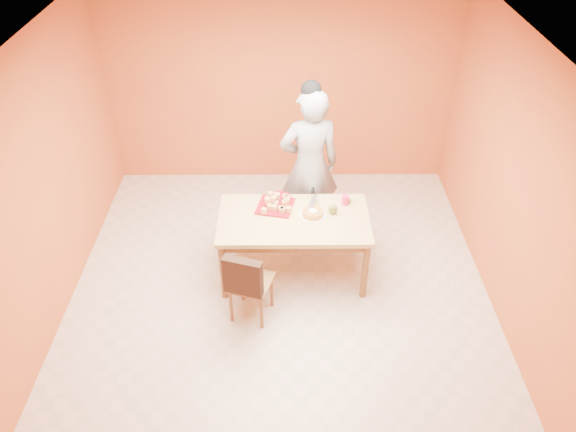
{
  "coord_description": "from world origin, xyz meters",
  "views": [
    {
      "loc": [
        0.05,
        -4.33,
        4.29
      ],
      "look_at": [
        0.08,
        0.3,
        0.88
      ],
      "focal_mm": 35.0,
      "sensor_mm": 36.0,
      "label": 1
    }
  ],
  "objects_px": {
    "dining_table": "(294,225)",
    "dining_chair": "(251,282)",
    "pastry_platter": "(275,206)",
    "magenta_glass": "(345,200)",
    "sponge_cake": "(313,213)",
    "checker_tin": "(346,201)",
    "egg_ornament": "(333,209)",
    "person": "(309,166)",
    "red_dinner_plate": "(279,199)"
  },
  "relations": [
    {
      "from": "red_dinner_plate",
      "to": "sponge_cake",
      "type": "xyz_separation_m",
      "value": [
        0.36,
        -0.31,
        0.03
      ]
    },
    {
      "from": "dining_table",
      "to": "person",
      "type": "bearing_deg",
      "value": 75.79
    },
    {
      "from": "person",
      "to": "checker_tin",
      "type": "relative_size",
      "value": 18.75
    },
    {
      "from": "person",
      "to": "pastry_platter",
      "type": "height_order",
      "value": "person"
    },
    {
      "from": "dining_table",
      "to": "magenta_glass",
      "type": "bearing_deg",
      "value": 24.02
    },
    {
      "from": "dining_chair",
      "to": "pastry_platter",
      "type": "height_order",
      "value": "dining_chair"
    },
    {
      "from": "sponge_cake",
      "to": "checker_tin",
      "type": "distance_m",
      "value": 0.45
    },
    {
      "from": "dining_table",
      "to": "sponge_cake",
      "type": "distance_m",
      "value": 0.24
    },
    {
      "from": "dining_table",
      "to": "pastry_platter",
      "type": "bearing_deg",
      "value": 134.48
    },
    {
      "from": "dining_chair",
      "to": "checker_tin",
      "type": "bearing_deg",
      "value": 60.23
    },
    {
      "from": "pastry_platter",
      "to": "egg_ornament",
      "type": "bearing_deg",
      "value": -11.79
    },
    {
      "from": "pastry_platter",
      "to": "dining_chair",
      "type": "bearing_deg",
      "value": -105.52
    },
    {
      "from": "pastry_platter",
      "to": "egg_ornament",
      "type": "xyz_separation_m",
      "value": [
        0.62,
        -0.13,
        0.05
      ]
    },
    {
      "from": "dining_table",
      "to": "magenta_glass",
      "type": "xyz_separation_m",
      "value": [
        0.56,
        0.25,
        0.15
      ]
    },
    {
      "from": "dining_chair",
      "to": "egg_ornament",
      "type": "relative_size",
      "value": 7.15
    },
    {
      "from": "dining_table",
      "to": "red_dinner_plate",
      "type": "height_order",
      "value": "red_dinner_plate"
    },
    {
      "from": "red_dinner_plate",
      "to": "magenta_glass",
      "type": "height_order",
      "value": "magenta_glass"
    },
    {
      "from": "person",
      "to": "dining_chair",
      "type": "bearing_deg",
      "value": 56.23
    },
    {
      "from": "pastry_platter",
      "to": "sponge_cake",
      "type": "bearing_deg",
      "value": -22.5
    },
    {
      "from": "red_dinner_plate",
      "to": "magenta_glass",
      "type": "bearing_deg",
      "value": -7.84
    },
    {
      "from": "dining_chair",
      "to": "red_dinner_plate",
      "type": "height_order",
      "value": "dining_chair"
    },
    {
      "from": "checker_tin",
      "to": "magenta_glass",
      "type": "bearing_deg",
      "value": -109.29
    },
    {
      "from": "pastry_platter",
      "to": "red_dinner_plate",
      "type": "xyz_separation_m",
      "value": [
        0.04,
        0.15,
        -0.0
      ]
    },
    {
      "from": "magenta_glass",
      "to": "dining_table",
      "type": "bearing_deg",
      "value": -155.98
    },
    {
      "from": "dining_table",
      "to": "checker_tin",
      "type": "bearing_deg",
      "value": 26.84
    },
    {
      "from": "egg_ornament",
      "to": "dining_table",
      "type": "bearing_deg",
      "value": -158.13
    },
    {
      "from": "pastry_platter",
      "to": "checker_tin",
      "type": "height_order",
      "value": "checker_tin"
    },
    {
      "from": "person",
      "to": "checker_tin",
      "type": "distance_m",
      "value": 0.62
    },
    {
      "from": "dining_chair",
      "to": "checker_tin",
      "type": "xyz_separation_m",
      "value": [
        1.01,
        0.95,
        0.32
      ]
    },
    {
      "from": "dining_chair",
      "to": "red_dinner_plate",
      "type": "xyz_separation_m",
      "value": [
        0.28,
        1.01,
        0.31
      ]
    },
    {
      "from": "person",
      "to": "magenta_glass",
      "type": "bearing_deg",
      "value": 118.06
    },
    {
      "from": "dining_chair",
      "to": "checker_tin",
      "type": "relative_size",
      "value": 8.66
    },
    {
      "from": "sponge_cake",
      "to": "magenta_glass",
      "type": "bearing_deg",
      "value": 30.56
    },
    {
      "from": "magenta_glass",
      "to": "dining_chair",
      "type": "bearing_deg",
      "value": -137.81
    },
    {
      "from": "person",
      "to": "egg_ornament",
      "type": "xyz_separation_m",
      "value": [
        0.23,
        -0.66,
        -0.13
      ]
    },
    {
      "from": "red_dinner_plate",
      "to": "checker_tin",
      "type": "height_order",
      "value": "checker_tin"
    },
    {
      "from": "pastry_platter",
      "to": "magenta_glass",
      "type": "xyz_separation_m",
      "value": [
        0.76,
        0.05,
        0.05
      ]
    },
    {
      "from": "sponge_cake",
      "to": "egg_ornament",
      "type": "relative_size",
      "value": 1.84
    },
    {
      "from": "sponge_cake",
      "to": "egg_ornament",
      "type": "height_order",
      "value": "egg_ornament"
    },
    {
      "from": "egg_ornament",
      "to": "magenta_glass",
      "type": "bearing_deg",
      "value": 62.35
    },
    {
      "from": "magenta_glass",
      "to": "red_dinner_plate",
      "type": "bearing_deg",
      "value": 172.16
    },
    {
      "from": "dining_table",
      "to": "red_dinner_plate",
      "type": "relative_size",
      "value": 5.62
    },
    {
      "from": "pastry_platter",
      "to": "sponge_cake",
      "type": "xyz_separation_m",
      "value": [
        0.4,
        -0.17,
        0.03
      ]
    },
    {
      "from": "pastry_platter",
      "to": "magenta_glass",
      "type": "relative_size",
      "value": 3.27
    },
    {
      "from": "pastry_platter",
      "to": "checker_tin",
      "type": "relative_size",
      "value": 3.66
    },
    {
      "from": "person",
      "to": "red_dinner_plate",
      "type": "relative_size",
      "value": 6.69
    },
    {
      "from": "red_dinner_plate",
      "to": "sponge_cake",
      "type": "height_order",
      "value": "sponge_cake"
    },
    {
      "from": "person",
      "to": "egg_ornament",
      "type": "bearing_deg",
      "value": 99.54
    },
    {
      "from": "magenta_glass",
      "to": "person",
      "type": "bearing_deg",
      "value": 127.69
    },
    {
      "from": "dining_table",
      "to": "dining_chair",
      "type": "relative_size",
      "value": 1.82
    }
  ]
}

